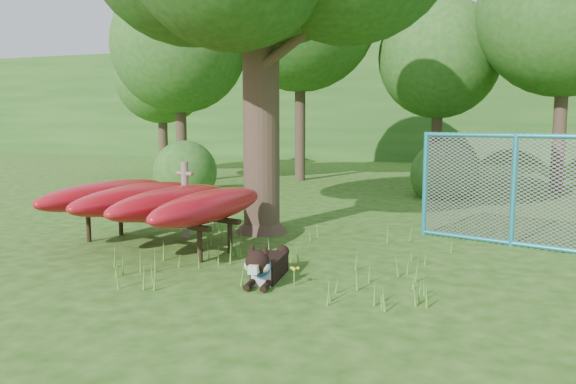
% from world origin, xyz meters
% --- Properties ---
extents(ground, '(80.00, 80.00, 0.00)m').
position_xyz_m(ground, '(0.00, 0.00, 0.00)').
color(ground, '#224C0F').
rests_on(ground, ground).
extents(wooden_post, '(0.37, 0.16, 1.34)m').
position_xyz_m(wooden_post, '(-1.98, 2.04, 0.71)').
color(wooden_post, '#6E6152').
rests_on(wooden_post, ground).
extents(kayak_rack, '(3.33, 3.58, 1.01)m').
position_xyz_m(kayak_rack, '(-2.07, 1.23, 0.77)').
color(kayak_rack, black).
rests_on(kayak_rack, ground).
extents(husky_dog, '(0.39, 1.30, 0.58)m').
position_xyz_m(husky_dog, '(0.33, -0.06, 0.20)').
color(husky_dog, black).
rests_on(husky_dog, ground).
extents(fence_section, '(3.00, 1.15, 3.08)m').
position_xyz_m(fence_section, '(3.40, 3.16, 0.93)').
color(fence_section, '#28A4BC').
rests_on(fence_section, ground).
extents(wildflower_clump, '(0.12, 0.12, 0.25)m').
position_xyz_m(wildflower_clump, '(0.72, -0.11, 0.20)').
color(wildflower_clump, '#559731').
rests_on(wildflower_clump, ground).
extents(bg_tree_a, '(4.40, 4.40, 6.70)m').
position_xyz_m(bg_tree_a, '(-6.50, 10.00, 4.48)').
color(bg_tree_a, '#3B2B20').
rests_on(bg_tree_a, ground).
extents(bg_tree_b, '(5.20, 5.20, 8.22)m').
position_xyz_m(bg_tree_b, '(-3.00, 12.00, 5.61)').
color(bg_tree_b, '#3B2B20').
rests_on(bg_tree_b, ground).
extents(bg_tree_c, '(4.00, 4.00, 6.12)m').
position_xyz_m(bg_tree_c, '(1.50, 13.00, 4.11)').
color(bg_tree_c, '#3B2B20').
rests_on(bg_tree_c, ground).
extents(bg_tree_d, '(4.80, 4.80, 7.50)m').
position_xyz_m(bg_tree_d, '(5.00, 11.00, 5.08)').
color(bg_tree_d, '#3B2B20').
rests_on(bg_tree_d, ground).
extents(bg_tree_f, '(3.60, 3.60, 5.55)m').
position_xyz_m(bg_tree_f, '(-9.00, 13.00, 3.73)').
color(bg_tree_f, '#3B2B20').
rests_on(bg_tree_f, ground).
extents(shrub_left, '(1.80, 1.80, 1.80)m').
position_xyz_m(shrub_left, '(-5.00, 7.50, 0.00)').
color(shrub_left, '#26581C').
rests_on(shrub_left, ground).
extents(shrub_mid, '(1.80, 1.80, 1.80)m').
position_xyz_m(shrub_mid, '(2.00, 9.00, 0.00)').
color(shrub_mid, '#26581C').
rests_on(shrub_mid, ground).
extents(wooded_hillside, '(80.00, 12.00, 6.00)m').
position_xyz_m(wooded_hillside, '(0.00, 28.00, 3.00)').
color(wooded_hillside, '#26581C').
rests_on(wooded_hillside, ground).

